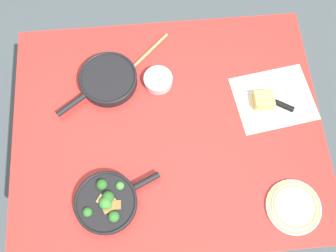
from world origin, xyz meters
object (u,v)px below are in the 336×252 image
(grater_knife, at_px, (275,102))
(skillet_broccoli, at_px, (107,202))
(prep_bowl_steel, at_px, (158,80))
(dinner_plate_stack, at_px, (294,207))
(cheese_block, at_px, (264,100))
(skillet_eggs, at_px, (108,80))
(wooden_spoon, at_px, (134,66))

(grater_knife, bearing_deg, skillet_broccoli, 57.79)
(prep_bowl_steel, bearing_deg, dinner_plate_stack, 129.62)
(dinner_plate_stack, height_order, prep_bowl_steel, prep_bowl_steel)
(cheese_block, height_order, dinner_plate_stack, cheese_block)
(grater_knife, distance_m, cheese_block, 0.06)
(skillet_eggs, relative_size, wooden_spoon, 1.25)
(skillet_eggs, height_order, prep_bowl_steel, skillet_eggs)
(skillet_eggs, relative_size, cheese_block, 4.33)
(cheese_block, relative_size, dinner_plate_stack, 0.37)
(wooden_spoon, bearing_deg, cheese_block, 114.52)
(dinner_plate_stack, xyz_separation_m, prep_bowl_steel, (0.48, -0.58, 0.01))
(skillet_eggs, distance_m, dinner_plate_stack, 0.91)
(skillet_eggs, xyz_separation_m, prep_bowl_steel, (-0.21, 0.02, -0.01))
(skillet_broccoli, height_order, dinner_plate_stack, skillet_broccoli)
(skillet_eggs, bearing_deg, dinner_plate_stack, 104.35)
(skillet_broccoli, height_order, prep_bowl_steel, skillet_broccoli)
(skillet_broccoli, bearing_deg, skillet_eggs, 64.16)
(grater_knife, xyz_separation_m, cheese_block, (0.05, -0.01, 0.01))
(cheese_block, bearing_deg, grater_knife, 172.33)
(prep_bowl_steel, bearing_deg, cheese_block, 163.12)
(skillet_broccoli, relative_size, cheese_block, 4.20)
(prep_bowl_steel, bearing_deg, wooden_spoon, -39.50)
(skillet_eggs, xyz_separation_m, wooden_spoon, (-0.11, -0.07, -0.02))
(skillet_eggs, height_order, dinner_plate_stack, skillet_eggs)
(skillet_broccoli, height_order, grater_knife, skillet_broccoli)
(skillet_eggs, distance_m, cheese_block, 0.67)
(skillet_broccoli, bearing_deg, prep_bowl_steel, 41.29)
(skillet_broccoli, distance_m, skillet_eggs, 0.52)
(cheese_block, bearing_deg, dinner_plate_stack, 95.55)
(skillet_eggs, relative_size, grater_knife, 1.64)
(cheese_block, relative_size, prep_bowl_steel, 0.65)
(cheese_block, bearing_deg, skillet_broccoli, 29.11)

